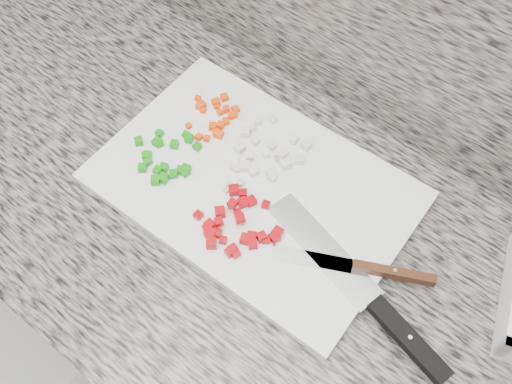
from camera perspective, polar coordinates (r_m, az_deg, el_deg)
cabinet at (r=1.32m, az=1.31°, el=-14.17°), size 3.92×0.62×0.86m
countertop at (r=0.90m, az=1.88°, el=-5.68°), size 3.96×0.64×0.04m
cutting_board at (r=0.92m, az=-0.21°, el=0.58°), size 0.50×0.34×0.02m
carrot_pile at (r=0.99m, az=-4.09°, el=7.66°), size 0.10×0.11×0.01m
onion_pile at (r=0.94m, az=1.30°, el=4.06°), size 0.12×0.12×0.02m
green_pepper_pile at (r=0.95m, az=-9.07°, el=3.37°), size 0.12×0.11×0.01m
red_pepper_pile at (r=0.87m, az=-2.06°, el=-3.40°), size 0.13×0.12×0.02m
garlic_pile at (r=0.92m, az=-1.86°, el=1.72°), size 0.05×0.07×0.01m
chef_knife at (r=0.84m, az=12.04°, el=-11.13°), size 0.35×0.12×0.02m
paring_knife at (r=0.85m, az=11.58°, el=-7.58°), size 0.22×0.12×0.02m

